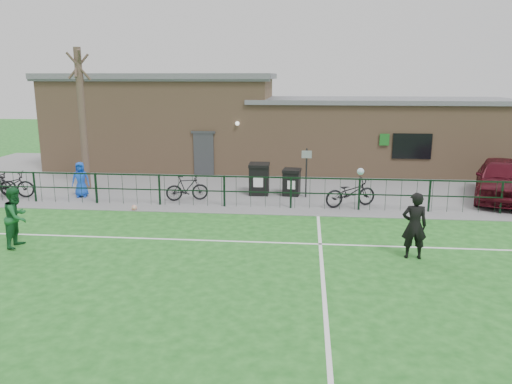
# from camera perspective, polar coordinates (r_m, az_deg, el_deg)

# --- Properties ---
(ground) EXTENTS (90.00, 90.00, 0.00)m
(ground) POSITION_cam_1_polar(r_m,az_deg,el_deg) (11.24, -2.62, -12.29)
(ground) COLOR #1B5D1D
(ground) RESTS_ON ground
(paving_strip) EXTENTS (34.00, 13.00, 0.02)m
(paving_strip) POSITION_cam_1_polar(r_m,az_deg,el_deg) (24.07, 2.03, 1.57)
(paving_strip) COLOR slate
(paving_strip) RESTS_ON ground
(pitch_line_touch) EXTENTS (28.00, 0.10, 0.01)m
(pitch_line_touch) POSITION_cam_1_polar(r_m,az_deg,el_deg) (18.54, 0.87, -1.95)
(pitch_line_touch) COLOR white
(pitch_line_touch) RESTS_ON ground
(pitch_line_mid) EXTENTS (28.00, 0.10, 0.01)m
(pitch_line_mid) POSITION_cam_1_polar(r_m,az_deg,el_deg) (14.92, -0.39, -5.72)
(pitch_line_mid) COLOR white
(pitch_line_mid) RESTS_ON ground
(pitch_line_perp) EXTENTS (0.10, 16.00, 0.01)m
(pitch_line_perp) POSITION_cam_1_polar(r_m,az_deg,el_deg) (11.14, 7.87, -12.61)
(pitch_line_perp) COLOR white
(pitch_line_perp) RESTS_ON ground
(perimeter_fence) EXTENTS (28.00, 0.10, 1.20)m
(perimeter_fence) POSITION_cam_1_polar(r_m,az_deg,el_deg) (18.59, 0.93, -0.02)
(perimeter_fence) COLOR black
(perimeter_fence) RESTS_ON ground
(bare_tree) EXTENTS (0.30, 0.30, 6.00)m
(bare_tree) POSITION_cam_1_polar(r_m,az_deg,el_deg) (22.71, -19.22, 7.78)
(bare_tree) COLOR #4A382D
(bare_tree) RESTS_ON ground
(wheelie_bin_left) EXTENTS (0.82, 0.92, 1.20)m
(wheelie_bin_left) POSITION_cam_1_polar(r_m,az_deg,el_deg) (20.71, 0.37, 1.40)
(wheelie_bin_left) COLOR black
(wheelie_bin_left) RESTS_ON paving_strip
(wheelie_bin_right) EXTENTS (0.74, 0.82, 1.00)m
(wheelie_bin_right) POSITION_cam_1_polar(r_m,az_deg,el_deg) (20.62, 4.09, 1.03)
(wheelie_bin_right) COLOR black
(wheelie_bin_right) RESTS_ON paving_strip
(sign_post) EXTENTS (0.08, 0.08, 2.00)m
(sign_post) POSITION_cam_1_polar(r_m,az_deg,el_deg) (20.17, 5.76, 2.17)
(sign_post) COLOR black
(sign_post) RESTS_ON paving_strip
(car_maroon) EXTENTS (3.42, 5.24, 1.66)m
(car_maroon) POSITION_cam_1_polar(r_m,az_deg,el_deg) (22.01, 26.35, 1.33)
(car_maroon) COLOR #4D0D18
(car_maroon) RESTS_ON paving_strip
(bicycle_c) EXTENTS (2.13, 1.20, 1.06)m
(bicycle_c) POSITION_cam_1_polar(r_m,az_deg,el_deg) (22.39, -26.51, 0.72)
(bicycle_c) COLOR black
(bicycle_c) RESTS_ON paving_strip
(bicycle_d) EXTENTS (1.72, 0.93, 1.00)m
(bicycle_d) POSITION_cam_1_polar(r_m,az_deg,el_deg) (19.82, -7.89, 0.44)
(bicycle_d) COLOR black
(bicycle_d) RESTS_ON paving_strip
(bicycle_e) EXTENTS (2.16, 1.48, 1.07)m
(bicycle_e) POSITION_cam_1_polar(r_m,az_deg,el_deg) (19.05, 10.74, -0.06)
(bicycle_e) COLOR black
(bicycle_e) RESTS_ON paving_strip
(spectator_child) EXTENTS (0.78, 0.60, 1.43)m
(spectator_child) POSITION_cam_1_polar(r_m,az_deg,el_deg) (21.42, -19.40, 1.36)
(spectator_child) COLOR blue
(spectator_child) RESTS_ON paving_strip
(goalkeeper_kick) EXTENTS (1.66, 2.83, 2.01)m
(goalkeeper_kick) POSITION_cam_1_polar(r_m,az_deg,el_deg) (14.07, 17.52, -3.55)
(goalkeeper_kick) COLOR black
(goalkeeper_kick) RESTS_ON ground
(outfield_player) EXTENTS (0.69, 0.87, 1.75)m
(outfield_player) POSITION_cam_1_polar(r_m,az_deg,el_deg) (15.89, -25.69, -2.59)
(outfield_player) COLOR #1A5B2C
(outfield_player) RESTS_ON ground
(ball_ground) EXTENTS (0.21, 0.21, 0.21)m
(ball_ground) POSITION_cam_1_polar(r_m,az_deg,el_deg) (18.87, -13.74, -1.75)
(ball_ground) COLOR white
(ball_ground) RESTS_ON ground
(clubhouse) EXTENTS (24.25, 5.40, 4.96)m
(clubhouse) POSITION_cam_1_polar(r_m,az_deg,el_deg) (26.77, 0.59, 7.53)
(clubhouse) COLOR #9C7857
(clubhouse) RESTS_ON ground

